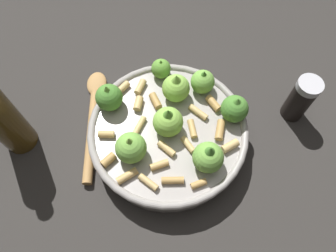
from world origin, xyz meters
TOP-DOWN VIEW (x-y plane):
  - ground_plane at (0.00, 0.00)m, footprint 2.40×2.40m
  - cooking_pan at (-0.00, -0.00)m, footprint 0.25×0.25m
  - pepper_shaker at (-0.22, -0.07)m, footprint 0.04×0.04m
  - wooden_spoon at (0.13, -0.04)m, footprint 0.05×0.22m

SIDE VIEW (x-z plane):
  - ground_plane at x=0.00m, z-range 0.00..0.00m
  - wooden_spoon at x=0.13m, z-range 0.00..0.02m
  - cooking_pan at x=0.00m, z-range -0.02..0.09m
  - pepper_shaker at x=-0.22m, z-range 0.00..0.09m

